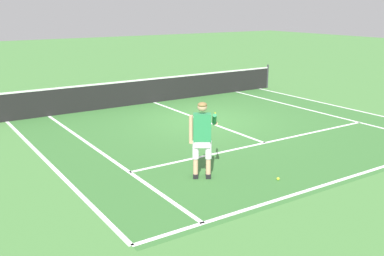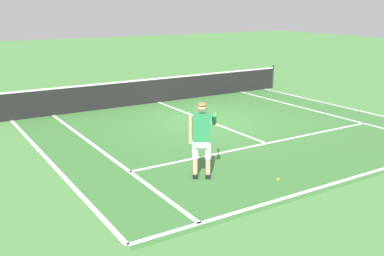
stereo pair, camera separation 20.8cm
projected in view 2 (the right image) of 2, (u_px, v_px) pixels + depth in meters
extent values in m
plane|color=#477F3D|center=(206.00, 121.00, 14.75)|extent=(80.00, 80.00, 0.00)
cube|color=#387033|center=(229.00, 129.00, 13.72)|extent=(10.98, 9.76, 0.00)
cube|color=white|center=(355.00, 177.00, 9.89)|extent=(10.98, 0.10, 0.01)
cube|color=white|center=(267.00, 143.00, 12.31)|extent=(8.23, 0.10, 0.01)
cube|color=white|center=(203.00, 119.00, 14.93)|extent=(0.10, 6.40, 0.01)
cube|color=white|center=(102.00, 152.00, 11.62)|extent=(0.10, 9.36, 0.01)
cube|color=white|center=(322.00, 113.00, 15.82)|extent=(0.10, 9.36, 0.01)
cube|color=white|center=(49.00, 161.00, 10.91)|extent=(0.10, 9.36, 0.01)
cube|color=white|center=(348.00, 108.00, 16.52)|extent=(0.10, 9.36, 0.01)
cylinder|color=#333338|center=(273.00, 77.00, 20.43)|extent=(0.08, 0.08, 1.07)
cube|color=black|center=(158.00, 91.00, 17.42)|extent=(11.84, 0.02, 0.91)
cube|color=white|center=(158.00, 79.00, 17.29)|extent=(11.84, 0.03, 0.06)
cube|color=black|center=(195.00, 175.00, 9.89)|extent=(0.24, 0.29, 0.09)
cube|color=black|center=(208.00, 175.00, 9.89)|extent=(0.24, 0.29, 0.09)
cylinder|color=tan|center=(195.00, 166.00, 9.79)|extent=(0.11, 0.11, 0.36)
cylinder|color=silver|center=(195.00, 150.00, 9.69)|extent=(0.14, 0.14, 0.41)
cylinder|color=tan|center=(208.00, 166.00, 9.79)|extent=(0.11, 0.11, 0.36)
cylinder|color=silver|center=(208.00, 150.00, 9.69)|extent=(0.14, 0.14, 0.41)
cube|color=silver|center=(202.00, 142.00, 9.64)|extent=(0.39, 0.35, 0.20)
cube|color=#28844C|center=(202.00, 127.00, 9.55)|extent=(0.44, 0.39, 0.60)
cylinder|color=tan|center=(191.00, 129.00, 9.57)|extent=(0.09, 0.09, 0.62)
cylinder|color=#28844C|center=(214.00, 120.00, 9.60)|extent=(0.22, 0.27, 0.29)
cylinder|color=tan|center=(216.00, 123.00, 9.84)|extent=(0.23, 0.29, 0.14)
sphere|color=tan|center=(202.00, 107.00, 9.45)|extent=(0.21, 0.21, 0.21)
ellipsoid|color=olive|center=(202.00, 105.00, 9.41)|extent=(0.28, 0.28, 0.12)
cylinder|color=#232326|center=(216.00, 122.00, 10.06)|extent=(0.14, 0.19, 0.03)
cylinder|color=yellow|center=(216.00, 120.00, 10.20)|extent=(0.07, 0.10, 0.02)
torus|color=yellow|center=(215.00, 118.00, 10.38)|extent=(0.18, 0.26, 0.30)
cylinder|color=silver|center=(215.00, 118.00, 10.38)|extent=(0.14, 0.21, 0.25)
sphere|color=#CCE02D|center=(278.00, 179.00, 9.67)|extent=(0.07, 0.07, 0.07)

